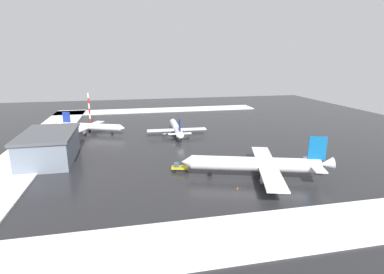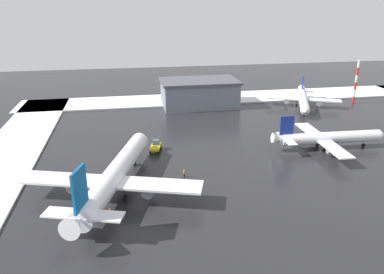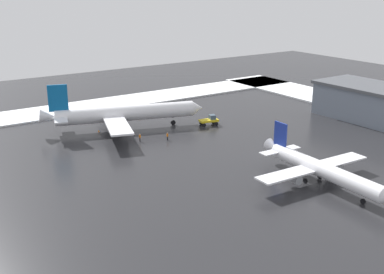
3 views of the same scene
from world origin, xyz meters
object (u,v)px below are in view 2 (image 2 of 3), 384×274
at_px(ground_crew_near_tug, 184,173).
at_px(traffic_cone_wingtip_side, 89,177).
at_px(antenna_mast, 356,82).
at_px(traffic_cone_mid_line, 106,192).
at_px(airplane_parked_starboard, 303,100).
at_px(airplane_far_rear, 329,138).
at_px(airplane_parked_portside, 115,175).
at_px(traffic_cone_near_nose, 110,209).
at_px(cargo_hangar, 199,93).
at_px(pushback_tug, 156,146).
at_px(ground_crew_mid_apron, 175,187).

xyz_separation_m(ground_crew_near_tug, traffic_cone_wingtip_side, (18.65, -3.00, -0.70)).
height_order(antenna_mast, traffic_cone_wingtip_side, antenna_mast).
bearing_deg(traffic_cone_mid_line, airplane_parked_starboard, -141.96).
relative_size(airplane_far_rear, traffic_cone_mid_line, 52.17).
bearing_deg(ground_crew_near_tug, airplane_parked_portside, -11.83).
bearing_deg(traffic_cone_near_nose, antenna_mast, -144.90).
bearing_deg(airplane_parked_portside, cargo_hangar, -7.82).
xyz_separation_m(airplane_parked_starboard, antenna_mast, (-19.56, -2.45, 4.48)).
bearing_deg(airplane_parked_starboard, traffic_cone_near_nose, -25.35).
height_order(airplane_parked_portside, airplane_far_rear, airplane_parked_portside).
distance_m(ground_crew_near_tug, cargo_hangar, 53.38).
distance_m(airplane_parked_portside, traffic_cone_wingtip_side, 9.82).
distance_m(antenna_mast, traffic_cone_near_nose, 97.50).
distance_m(traffic_cone_near_nose, traffic_cone_wingtip_side, 13.85).
height_order(cargo_hangar, traffic_cone_mid_line, cargo_hangar).
height_order(airplane_parked_portside, traffic_cone_wingtip_side, airplane_parked_portside).
xyz_separation_m(pushback_tug, antenna_mast, (-69.76, -31.00, 6.06)).
bearing_deg(airplane_parked_starboard, antenna_mast, 120.10).
distance_m(pushback_tug, cargo_hangar, 40.92).
xyz_separation_m(pushback_tug, ground_crew_mid_apron, (-1.89, 20.30, -0.31)).
height_order(airplane_parked_starboard, ground_crew_near_tug, airplane_parked_starboard).
relative_size(airplane_far_rear, ground_crew_near_tug, 16.78).
xyz_separation_m(cargo_hangar, traffic_cone_mid_line, (28.13, 55.90, -4.17)).
bearing_deg(antenna_mast, airplane_parked_starboard, 7.15).
xyz_separation_m(ground_crew_mid_apron, traffic_cone_near_nose, (11.69, 4.62, -0.70)).
bearing_deg(pushback_tug, airplane_parked_starboard, -47.17).
xyz_separation_m(airplane_parked_starboard, cargo_hangar, (32.69, -8.31, 1.57)).
height_order(airplane_far_rear, traffic_cone_mid_line, airplane_far_rear).
xyz_separation_m(airplane_parked_portside, pushback_tug, (-8.83, -19.20, -2.54)).
xyz_separation_m(ground_crew_near_tug, antenna_mast, (-65.32, -45.78, 6.38)).
bearing_deg(antenna_mast, ground_crew_near_tug, 35.02).
bearing_deg(airplane_parked_portside, airplane_parked_starboard, -33.69).
xyz_separation_m(airplane_parked_portside, antenna_mast, (-78.59, -50.19, 3.53)).
xyz_separation_m(traffic_cone_near_nose, traffic_cone_wingtip_side, (4.41, -13.13, 0.00)).
bearing_deg(traffic_cone_wingtip_side, pushback_tug, -140.34).
xyz_separation_m(cargo_hangar, traffic_cone_near_nose, (27.31, 61.77, -4.17)).
relative_size(airplane_parked_starboard, ground_crew_near_tug, 16.27).
relative_size(airplane_far_rear, traffic_cone_wingtip_side, 52.17).
height_order(traffic_cone_mid_line, traffic_cone_wingtip_side, same).
height_order(airplane_parked_portside, ground_crew_mid_apron, airplane_parked_portside).
distance_m(ground_crew_mid_apron, traffic_cone_wingtip_side, 18.23).
xyz_separation_m(airplane_parked_portside, airplane_far_rear, (-49.08, -13.53, -1.00)).
relative_size(airplane_parked_portside, antenna_mast, 2.59).
bearing_deg(pushback_tug, airplane_parked_portside, 168.51).
distance_m(ground_crew_near_tug, ground_crew_mid_apron, 6.07).
height_order(ground_crew_near_tug, ground_crew_mid_apron, same).
bearing_deg(antenna_mast, traffic_cone_wingtip_side, 27.00).
distance_m(airplane_far_rear, traffic_cone_near_nose, 53.69).
xyz_separation_m(airplane_parked_portside, ground_crew_near_tug, (-13.27, -4.41, -2.85)).
xyz_separation_m(pushback_tug, traffic_cone_mid_line, (10.62, 19.04, -1.01)).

